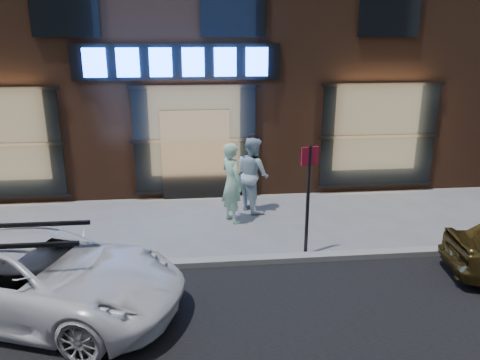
{
  "coord_description": "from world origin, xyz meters",
  "views": [
    {
      "loc": [
        -0.08,
        -8.16,
        4.27
      ],
      "look_at": [
        0.94,
        1.6,
        1.2
      ],
      "focal_mm": 35.0,
      "sensor_mm": 36.0,
      "label": 1
    }
  ],
  "objects_px": {
    "man_bowtie": "(232,183)",
    "sign_post": "(308,191)",
    "white_suv": "(37,275)",
    "man_cap": "(253,174)"
  },
  "relations": [
    {
      "from": "white_suv",
      "to": "sign_post",
      "type": "relative_size",
      "value": 2.07
    },
    {
      "from": "man_bowtie",
      "to": "white_suv",
      "type": "relative_size",
      "value": 0.41
    },
    {
      "from": "man_bowtie",
      "to": "man_cap",
      "type": "xyz_separation_m",
      "value": [
        0.58,
        0.7,
        -0.01
      ]
    },
    {
      "from": "man_bowtie",
      "to": "sign_post",
      "type": "height_order",
      "value": "sign_post"
    },
    {
      "from": "white_suv",
      "to": "man_cap",
      "type": "bearing_deg",
      "value": -24.45
    },
    {
      "from": "man_bowtie",
      "to": "man_cap",
      "type": "relative_size",
      "value": 1.01
    },
    {
      "from": "man_cap",
      "to": "sign_post",
      "type": "height_order",
      "value": "sign_post"
    },
    {
      "from": "man_cap",
      "to": "white_suv",
      "type": "xyz_separation_m",
      "value": [
        -3.97,
        -4.17,
        -0.3
      ]
    },
    {
      "from": "man_bowtie",
      "to": "sign_post",
      "type": "relative_size",
      "value": 0.85
    },
    {
      "from": "man_cap",
      "to": "white_suv",
      "type": "height_order",
      "value": "man_cap"
    }
  ]
}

